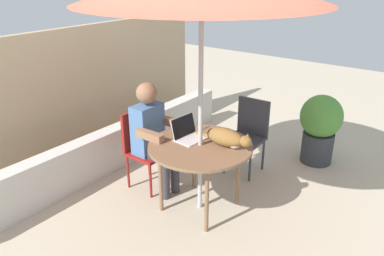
{
  "coord_description": "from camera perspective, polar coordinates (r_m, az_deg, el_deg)",
  "views": [
    {
      "loc": [
        -2.7,
        -1.94,
        2.31
      ],
      "look_at": [
        0.0,
        0.1,
        0.87
      ],
      "focal_mm": 35.68,
      "sensor_mm": 36.0,
      "label": 1
    }
  ],
  "objects": [
    {
      "name": "ground_plane",
      "position": [
        4.05,
        1.15,
        -11.68
      ],
      "size": [
        14.0,
        14.0,
        0.0
      ],
      "primitive_type": "plane",
      "color": "#BCAD93"
    },
    {
      "name": "fence_back",
      "position": [
        5.01,
        -17.7,
        4.68
      ],
      "size": [
        4.55,
        0.08,
        1.64
      ],
      "primitive_type": "cube",
      "color": "tan",
      "rests_on": "ground"
    },
    {
      "name": "planter_wall_low",
      "position": [
        4.73,
        -12.19,
        -3.2
      ],
      "size": [
        4.1,
        0.2,
        0.52
      ],
      "primitive_type": "cube",
      "color": "beige",
      "rests_on": "ground"
    },
    {
      "name": "patio_table",
      "position": [
        3.72,
        1.23,
        -3.34
      ],
      "size": [
        1.02,
        1.02,
        0.72
      ],
      "color": "brown",
      "rests_on": "ground"
    },
    {
      "name": "chair_occupied",
      "position": [
        4.24,
        -7.37,
        -2.25
      ],
      "size": [
        0.4,
        0.4,
        0.88
      ],
      "color": "maroon",
      "rests_on": "ground"
    },
    {
      "name": "chair_empty",
      "position": [
        4.58,
        8.5,
        -0.32
      ],
      "size": [
        0.41,
        0.41,
        0.88
      ],
      "color": "#33383F",
      "rests_on": "ground"
    },
    {
      "name": "person_seated",
      "position": [
        4.07,
        -5.89,
        -0.65
      ],
      "size": [
        0.48,
        0.48,
        1.22
      ],
      "color": "#4C72A5",
      "rests_on": "ground"
    },
    {
      "name": "laptop",
      "position": [
        3.8,
        -0.71,
        -0.66
      ],
      "size": [
        0.32,
        0.28,
        0.21
      ],
      "color": "silver",
      "rests_on": "patio_table"
    },
    {
      "name": "cat",
      "position": [
        3.65,
        5.27,
        -1.49
      ],
      "size": [
        0.2,
        0.65,
        0.17
      ],
      "color": "olive",
      "rests_on": "patio_table"
    },
    {
      "name": "potted_plant_near_fence",
      "position": [
        4.97,
        18.61,
        0.34
      ],
      "size": [
        0.51,
        0.51,
        0.88
      ],
      "color": "#33383D",
      "rests_on": "ground"
    }
  ]
}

